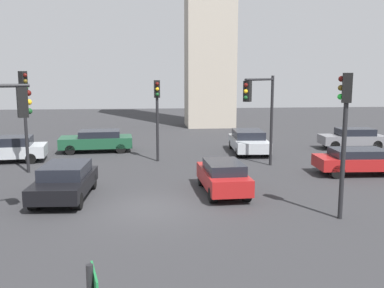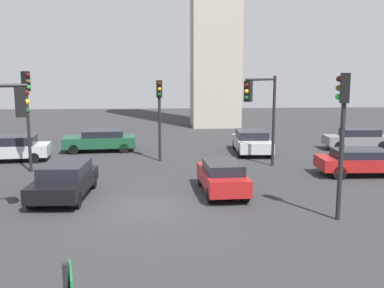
{
  "view_description": "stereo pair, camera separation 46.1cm",
  "coord_description": "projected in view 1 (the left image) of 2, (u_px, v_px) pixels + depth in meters",
  "views": [
    {
      "loc": [
        0.06,
        -15.84,
        5.01
      ],
      "look_at": [
        1.97,
        3.54,
        1.88
      ],
      "focal_mm": 40.12,
      "sensor_mm": 36.0,
      "label": 1
    },
    {
      "loc": [
        0.52,
        -15.88,
        5.01
      ],
      "look_at": [
        1.97,
        3.54,
        1.88
      ],
      "focal_mm": 40.12,
      "sensor_mm": 36.0,
      "label": 2
    }
  ],
  "objects": [
    {
      "name": "car_2",
      "position": [
        361.0,
        160.0,
        21.78
      ],
      "size": [
        4.72,
        2.16,
        1.32
      ],
      "rotation": [
        0.0,
        0.0,
        -0.05
      ],
      "color": "maroon",
      "rests_on": "ground_plane"
    },
    {
      "name": "ground_plane",
      "position": [
        150.0,
        208.0,
        16.35
      ],
      "size": [
        99.09,
        99.09,
        0.0
      ],
      "primitive_type": "plane",
      "color": "#2D2D30"
    },
    {
      "name": "traffic_light_4",
      "position": [
        157.0,
        105.0,
        24.74
      ],
      "size": [
        0.35,
        0.47,
        4.72
      ],
      "rotation": [
        0.0,
        0.0,
        -1.48
      ],
      "color": "black",
      "rests_on": "ground_plane"
    },
    {
      "name": "car_7",
      "position": [
        65.0,
        181.0,
        17.56
      ],
      "size": [
        2.18,
        4.44,
        1.41
      ],
      "rotation": [
        0.0,
        0.0,
        -1.62
      ],
      "color": "black",
      "rests_on": "ground_plane"
    },
    {
      "name": "car_1",
      "position": [
        6.0,
        149.0,
        24.95
      ],
      "size": [
        4.79,
        2.46,
        1.48
      ],
      "rotation": [
        0.0,
        0.0,
        3.25
      ],
      "color": "#ADB2B7",
      "rests_on": "ground_plane"
    },
    {
      "name": "traffic_light_0",
      "position": [
        345.0,
        118.0,
        14.6
      ],
      "size": [
        0.49,
        0.42,
        5.09
      ],
      "rotation": [
        0.0,
        0.0,
        2.75
      ],
      "color": "black",
      "rests_on": "ground_plane"
    },
    {
      "name": "car_3",
      "position": [
        248.0,
        141.0,
        28.0
      ],
      "size": [
        2.36,
        4.78,
        1.44
      ],
      "rotation": [
        0.0,
        0.0,
        -1.63
      ],
      "color": "#ADB2B7",
      "rests_on": "ground_plane"
    },
    {
      "name": "car_6",
      "position": [
        97.0,
        140.0,
        28.33
      ],
      "size": [
        4.81,
        2.46,
        1.41
      ],
      "rotation": [
        0.0,
        0.0,
        3.21
      ],
      "color": "#19472D",
      "rests_on": "ground_plane"
    },
    {
      "name": "car_5",
      "position": [
        353.0,
        138.0,
        29.39
      ],
      "size": [
        4.34,
        1.92,
        1.42
      ],
      "rotation": [
        0.0,
        0.0,
        3.09
      ],
      "color": "slate",
      "rests_on": "ground_plane"
    },
    {
      "name": "car_4",
      "position": [
        223.0,
        176.0,
        18.3
      ],
      "size": [
        1.82,
        4.07,
        1.41
      ],
      "rotation": [
        0.0,
        0.0,
        1.61
      ],
      "color": "maroon",
      "rests_on": "ground_plane"
    },
    {
      "name": "traffic_light_1",
      "position": [
        25.0,
        103.0,
        21.74
      ],
      "size": [
        0.48,
        0.45,
        5.21
      ],
      "rotation": [
        0.0,
        0.0,
        -0.67
      ],
      "color": "black",
      "rests_on": "ground_plane"
    },
    {
      "name": "traffic_light_2",
      "position": [
        260.0,
        103.0,
        22.12
      ],
      "size": [
        2.32,
        3.03,
        4.99
      ],
      "rotation": [
        0.0,
        0.0,
        -2.21
      ],
      "color": "black",
      "rests_on": "ground_plane"
    }
  ]
}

